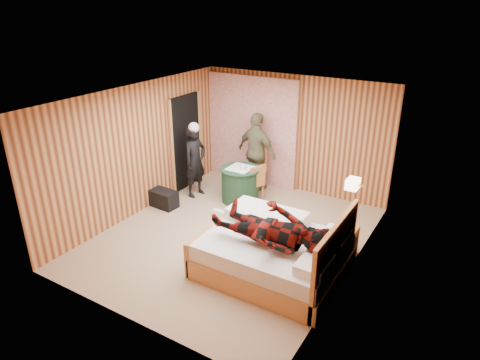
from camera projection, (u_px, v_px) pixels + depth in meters
The scene contains 23 objects.
floor at pixel (232, 237), 7.63m from camera, with size 4.20×5.00×0.01m, color tan.
ceiling at pixel (231, 97), 6.64m from camera, with size 4.20×5.00×0.01m, color white.
wall_back at pixel (294, 134), 9.10m from camera, with size 4.20×0.02×2.50m, color tan.
wall_left at pixel (138, 150), 8.14m from camera, with size 0.02×5.00×2.50m, color tan.
wall_right at pixel (355, 200), 6.14m from camera, with size 0.02×5.00×2.50m, color tan.
curtain at pixel (252, 130), 9.54m from camera, with size 2.20×0.08×2.40m, color silver.
doorway at pixel (186, 142), 9.31m from camera, with size 0.06×0.90×2.05m, color black.
wall_lamp at pixel (353, 184), 6.56m from camera, with size 0.26×0.24×0.16m.
bed at pixel (275, 253), 6.55m from camera, with size 2.11×1.67×1.14m.
nightstand at pixel (343, 243), 6.94m from camera, with size 0.40×0.54×0.52m.
round_table at pixel (240, 184), 8.85m from camera, with size 0.83×0.83×0.73m.
chair_far at pixel (256, 167), 9.30m from camera, with size 0.44×0.44×0.93m.
chair_near at pixel (255, 181), 8.74m from camera, with size 0.49×0.49×0.83m.
duffel_bag at pixel (163, 198), 8.68m from camera, with size 0.61×0.33×0.35m, color black.
sneaker_left at pixel (257, 210), 8.45m from camera, with size 0.27×0.11×0.12m, color white.
sneaker_right at pixel (219, 213), 8.33m from camera, with size 0.27×0.11×0.12m, color white.
woman_standing at pixel (195, 161), 8.95m from camera, with size 0.56×0.37×1.53m, color black.
man_at_table at pixel (257, 152), 9.20m from camera, with size 1.01×0.42×1.72m, color #6E6D49.
man_on_bed at pixel (271, 221), 6.09m from camera, with size 1.77×0.67×0.86m, color #600D09.
book_lower at pixel (343, 230), 6.80m from camera, with size 0.17×0.22×0.02m, color white.
book_upper at pixel (343, 229), 6.79m from camera, with size 0.16×0.22×0.02m, color white.
cup_nightstand at pixel (347, 223), 6.92m from camera, with size 0.10×0.10×0.09m, color white.
cup_table at pixel (243, 167), 8.60m from camera, with size 0.12×0.12×0.10m, color white.
Camera 1 is at (3.54, -5.58, 3.94)m, focal length 32.00 mm.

